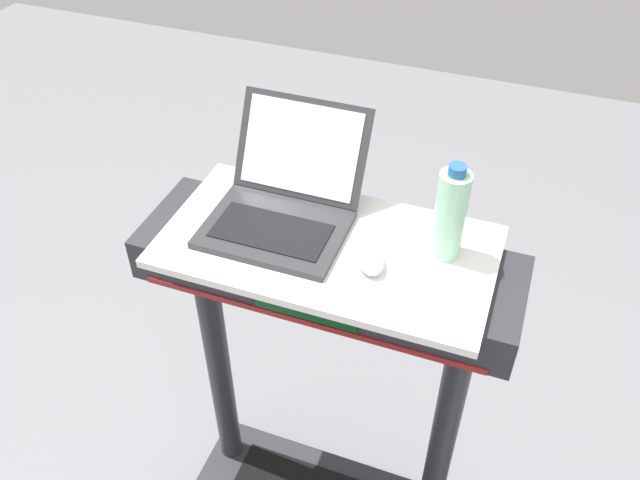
# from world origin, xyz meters

# --- Properties ---
(desk_board) EXTENTS (0.76, 0.40, 0.02)m
(desk_board) POSITION_xyz_m (0.00, 0.70, 1.18)
(desk_board) COLOR white
(desk_board) RESTS_ON treadmill_base
(laptop) EXTENTS (0.32, 0.36, 0.23)m
(laptop) POSITION_xyz_m (-0.13, 0.75, 1.24)
(laptop) COLOR #2D2D30
(laptop) RESTS_ON desk_board
(computer_mouse) EXTENTS (0.10, 0.12, 0.03)m
(computer_mouse) POSITION_xyz_m (0.11, 0.66, 1.20)
(computer_mouse) COLOR #B2B2B7
(computer_mouse) RESTS_ON desk_board
(water_bottle) EXTENTS (0.07, 0.07, 0.23)m
(water_bottle) POSITION_xyz_m (0.25, 0.76, 1.30)
(water_bottle) COLOR #9EDBB2
(water_bottle) RESTS_ON desk_board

